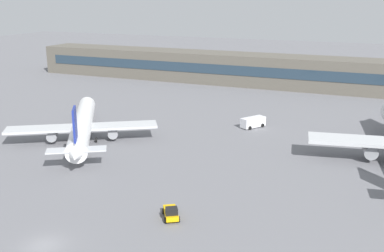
{
  "coord_description": "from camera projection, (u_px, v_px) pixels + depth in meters",
  "views": [
    {
      "loc": [
        32.18,
        -35.02,
        26.12
      ],
      "look_at": [
        0.47,
        40.0,
        3.0
      ],
      "focal_mm": 43.6,
      "sensor_mm": 36.0,
      "label": 1
    }
  ],
  "objects": [
    {
      "name": "baggage_tug_yellow",
      "position": [
        171.0,
        213.0,
        55.96
      ],
      "size": [
        3.19,
        3.84,
        1.75
      ],
      "color": "#F2B20C",
      "rests_on": "ground_plane"
    },
    {
      "name": "terminal_building",
      "position": [
        268.0,
        71.0,
        136.22
      ],
      "size": [
        151.32,
        12.13,
        9.0
      ],
      "color": "#5B564C",
      "rests_on": "ground_plane"
    },
    {
      "name": "airplane_near",
      "position": [
        83.0,
        124.0,
        85.92
      ],
      "size": [
        25.23,
        34.53,
        9.66
      ],
      "color": "white",
      "rests_on": "ground_plane"
    },
    {
      "name": "ground_plane",
      "position": [
        190.0,
        141.0,
        85.66
      ],
      "size": [
        400.0,
        400.0,
        0.0
      ],
      "primitive_type": "plane",
      "color": "slate"
    },
    {
      "name": "service_van_white",
      "position": [
        253.0,
        122.0,
        94.39
      ],
      "size": [
        4.48,
        5.46,
        2.08
      ],
      "color": "white",
      "rests_on": "ground_plane"
    }
  ]
}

